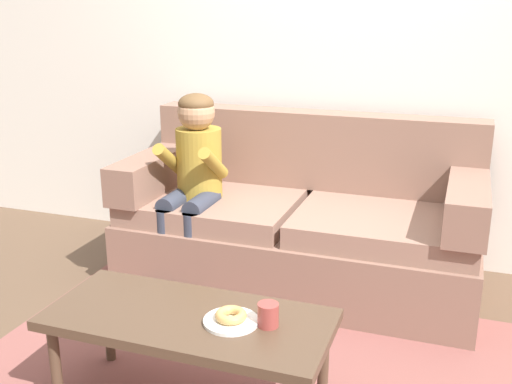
{
  "coord_description": "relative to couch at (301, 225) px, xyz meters",
  "views": [
    {
      "loc": [
        0.72,
        -2.33,
        1.56
      ],
      "look_at": [
        -0.26,
        0.45,
        0.65
      ],
      "focal_mm": 42.27,
      "sensor_mm": 36.0,
      "label": 1
    }
  ],
  "objects": [
    {
      "name": "plate",
      "position": [
        0.09,
        -1.31,
        0.09
      ],
      "size": [
        0.21,
        0.21,
        0.01
      ],
      "primitive_type": "cylinder",
      "color": "white",
      "rests_on": "coffee_table"
    },
    {
      "name": "person_child",
      "position": [
        -0.58,
        -0.21,
        0.32
      ],
      "size": [
        0.34,
        0.58,
        1.1
      ],
      "color": "olive",
      "rests_on": "ground"
    },
    {
      "name": "coffee_table",
      "position": [
        -0.09,
        -1.31,
        0.03
      ],
      "size": [
        1.11,
        0.5,
        0.42
      ],
      "color": "#4C3828",
      "rests_on": "ground"
    },
    {
      "name": "ground",
      "position": [
        0.13,
        -0.85,
        -0.35
      ],
      "size": [
        10.0,
        10.0,
        0.0
      ],
      "primitive_type": "plane",
      "color": "brown"
    },
    {
      "name": "donut",
      "position": [
        0.09,
        -1.31,
        0.11
      ],
      "size": [
        0.15,
        0.15,
        0.04
      ],
      "primitive_type": "torus",
      "rotation": [
        0.0,
        0.0,
        0.27
      ],
      "color": "tan",
      "rests_on": "plate"
    },
    {
      "name": "couch",
      "position": [
        0.0,
        0.0,
        0.0
      ],
      "size": [
        1.98,
        0.9,
        0.96
      ],
      "color": "#846051",
      "rests_on": "ground"
    },
    {
      "name": "wall_back",
      "position": [
        0.13,
        0.55,
        1.05
      ],
      "size": [
        8.0,
        0.1,
        2.8
      ],
      "primitive_type": "cube",
      "color": "silver",
      "rests_on": "ground"
    },
    {
      "name": "mug",
      "position": [
        0.23,
        -1.28,
        0.12
      ],
      "size": [
        0.08,
        0.08,
        0.09
      ],
      "primitive_type": "cylinder",
      "color": "#993D38",
      "rests_on": "coffee_table"
    }
  ]
}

